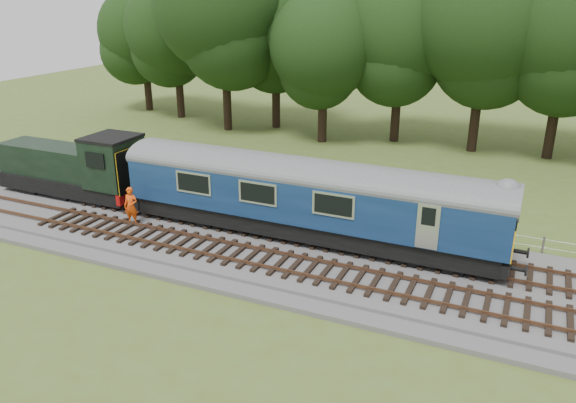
% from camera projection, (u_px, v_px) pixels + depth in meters
% --- Properties ---
extents(ground, '(120.00, 120.00, 0.00)m').
position_uv_depth(ground, '(385.00, 274.00, 23.82)').
color(ground, '#4D6123').
rests_on(ground, ground).
extents(ballast, '(70.00, 7.00, 0.35)m').
position_uv_depth(ballast, '(386.00, 270.00, 23.76)').
color(ballast, '#4C4C4F').
rests_on(ballast, ground).
extents(track_north, '(67.20, 2.40, 0.21)m').
position_uv_depth(track_north, '(394.00, 252.00, 24.86)').
color(track_north, black).
rests_on(track_north, ballast).
extents(track_south, '(67.20, 2.40, 0.21)m').
position_uv_depth(track_south, '(376.00, 282.00, 22.31)').
color(track_south, black).
rests_on(track_south, ballast).
extents(fence, '(64.00, 0.12, 1.00)m').
position_uv_depth(fence, '(409.00, 234.00, 27.66)').
color(fence, '#6B6054').
rests_on(fence, ground).
extents(tree_line, '(70.00, 8.00, 18.00)m').
position_uv_depth(tree_line, '(461.00, 148.00, 42.58)').
color(tree_line, black).
rests_on(tree_line, ground).
extents(dmu_railcar, '(18.05, 2.86, 3.88)m').
position_uv_depth(dmu_railcar, '(307.00, 192.00, 25.70)').
color(dmu_railcar, black).
rests_on(dmu_railcar, ground).
extents(shunter_loco, '(8.92, 2.60, 3.38)m').
position_uv_depth(shunter_loco, '(76.00, 168.00, 31.27)').
color(shunter_loco, black).
rests_on(shunter_loco, ground).
extents(worker, '(0.78, 0.58, 1.93)m').
position_uv_depth(worker, '(131.00, 206.00, 27.61)').
color(worker, '#FF4F0D').
rests_on(worker, ballast).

